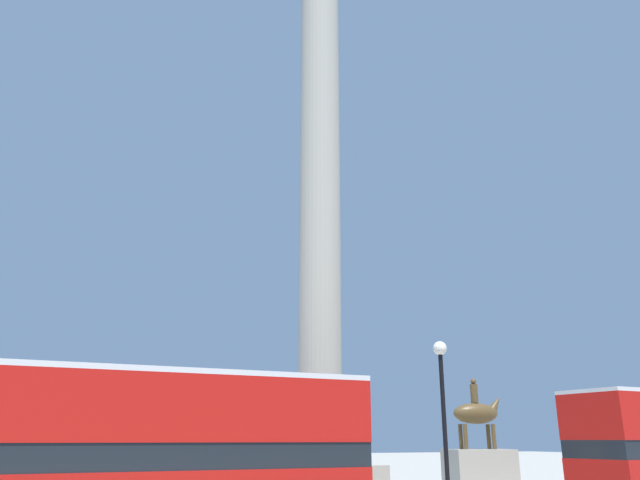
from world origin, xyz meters
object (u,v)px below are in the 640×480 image
object	(u,v)px
monument_column	(320,263)
street_lamp	(444,418)
bus_b	(138,459)
equestrian_statue	(480,464)

from	to	relation	value
monument_column	street_lamp	size ratio (longest dim) A/B	4.48
bus_b	street_lamp	size ratio (longest dim) A/B	1.77
monument_column	bus_b	world-z (taller)	monument_column
monument_column	street_lamp	bearing A→B (deg)	-53.93
monument_column	street_lamp	distance (m)	7.25
monument_column	bus_b	bearing A→B (deg)	-140.06
monument_column	equestrian_statue	size ratio (longest dim) A/B	4.62
monument_column	street_lamp	world-z (taller)	monument_column
bus_b	equestrian_statue	size ratio (longest dim) A/B	1.82
equestrian_statue	street_lamp	world-z (taller)	street_lamp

